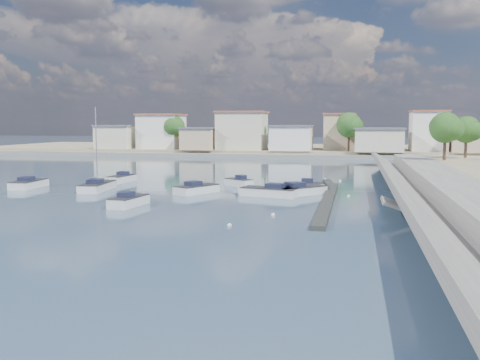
# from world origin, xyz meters

# --- Properties ---
(ground) EXTENTS (400.00, 400.00, 0.00)m
(ground) POSITION_xyz_m (0.00, 40.00, 0.00)
(ground) COLOR #2C4258
(ground) RESTS_ON ground
(seawall_walkway) EXTENTS (5.00, 90.00, 1.80)m
(seawall_walkway) POSITION_xyz_m (18.50, 13.00, 0.90)
(seawall_walkway) COLOR slate
(seawall_walkway) RESTS_ON ground
(breakwater) EXTENTS (2.00, 31.02, 0.35)m
(breakwater) POSITION_xyz_m (6.90, 12.69, 0.17)
(breakwater) COLOR black
(breakwater) RESTS_ON ground
(far_shore_land) EXTENTS (160.00, 40.00, 1.40)m
(far_shore_land) POSITION_xyz_m (0.00, 92.00, 0.70)
(far_shore_land) COLOR gray
(far_shore_land) RESTS_ON ground
(far_shore_quay) EXTENTS (160.00, 2.50, 0.80)m
(far_shore_quay) POSITION_xyz_m (0.00, 71.00, 0.40)
(far_shore_quay) COLOR slate
(far_shore_quay) RESTS_ON ground
(far_town) EXTENTS (113.01, 12.80, 8.35)m
(far_town) POSITION_xyz_m (10.71, 76.92, 4.93)
(far_town) COLOR beige
(far_town) RESTS_ON far_shore_land
(shore_trees) EXTENTS (74.56, 38.32, 7.92)m
(shore_trees) POSITION_xyz_m (8.34, 68.11, 6.22)
(shore_trees) COLOR #38281E
(shore_trees) RESTS_ON ground
(motorboat_a) EXTENTS (2.23, 5.03, 1.48)m
(motorboat_a) POSITION_xyz_m (-9.67, 4.83, 0.38)
(motorboat_a) COLOR silver
(motorboat_a) RESTS_ON ground
(motorboat_b) EXTENTS (4.06, 5.25, 1.48)m
(motorboat_b) POSITION_xyz_m (-6.27, 14.11, 0.38)
(motorboat_b) COLOR silver
(motorboat_b) RESTS_ON ground
(motorboat_c) EXTENTS (6.35, 3.42, 1.48)m
(motorboat_c) POSITION_xyz_m (0.93, 13.48, 0.38)
(motorboat_c) COLOR silver
(motorboat_c) RESTS_ON ground
(motorboat_d) EXTENTS (4.72, 2.09, 1.48)m
(motorboat_d) POSITION_xyz_m (3.77, 18.56, 0.38)
(motorboat_d) COLOR silver
(motorboat_d) RESTS_ON ground
(motorboat_e) EXTENTS (2.57, 5.99, 1.48)m
(motorboat_e) POSITION_xyz_m (-25.96, 14.80, 0.38)
(motorboat_e) COLOR silver
(motorboat_e) RESTS_ON ground
(motorboat_f) EXTENTS (3.68, 3.20, 1.48)m
(motorboat_f) POSITION_xyz_m (-3.69, 21.07, 0.38)
(motorboat_f) COLOR silver
(motorboat_f) RESTS_ON ground
(motorboat_g) EXTENTS (2.14, 5.21, 1.48)m
(motorboat_g) POSITION_xyz_m (-18.36, 21.65, 0.38)
(motorboat_g) COLOR silver
(motorboat_g) RESTS_ON ground
(motorboat_h) EXTENTS (5.50, 5.86, 1.48)m
(motorboat_h) POSITION_xyz_m (4.12, 15.23, 0.38)
(motorboat_h) COLOR silver
(motorboat_h) RESTS_ON ground
(sailboat) EXTENTS (2.83, 7.00, 9.00)m
(sailboat) POSITION_xyz_m (-17.45, 14.26, 0.41)
(sailboat) COLOR silver
(sailboat) RESTS_ON ground
(mooring_buoys) EXTENTS (8.22, 32.84, 0.32)m
(mooring_buoys) POSITION_xyz_m (5.05, 14.69, 0.05)
(mooring_buoys) COLOR white
(mooring_buoys) RESTS_ON ground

